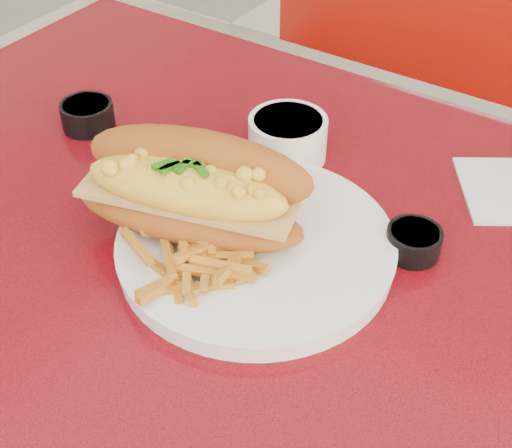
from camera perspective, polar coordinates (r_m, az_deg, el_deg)
The scene contains 9 objects.
diner_table at distance 0.81m, azimuth 1.80°, elevation -12.19°, with size 1.23×0.83×0.77m.
booth_bench_far at distance 1.58m, azimuth 17.43°, elevation 0.88°, with size 1.20×0.51×0.90m.
dinner_plate at distance 0.70m, azimuth 0.00°, elevation -1.82°, with size 0.36×0.36×0.02m.
mac_hoagie at distance 0.69m, azimuth -5.18°, elevation 2.87°, with size 0.25×0.17×0.10m.
fries_pile at distance 0.66m, azimuth -5.21°, elevation -2.13°, with size 0.11×0.10×0.03m, color orange, non-canonical shape.
fork at distance 0.69m, azimuth 3.65°, elevation -1.28°, with size 0.02×0.14×0.00m.
gravy_ramekin at distance 0.82m, azimuth 2.55°, elevation 6.98°, with size 0.09×0.09×0.05m.
sauce_cup_left at distance 0.90m, azimuth -13.34°, elevation 8.57°, with size 0.07×0.07×0.03m.
sauce_cup_right at distance 0.71m, azimuth 12.50°, elevation -1.32°, with size 0.07×0.07×0.03m.
Camera 1 is at (0.25, -0.42, 1.25)m, focal length 50.00 mm.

